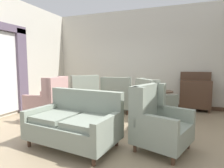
% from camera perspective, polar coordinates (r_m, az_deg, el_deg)
% --- Properties ---
extents(ground, '(8.50, 8.50, 0.00)m').
position_cam_1_polar(ground, '(4.03, -2.53, -14.55)').
color(ground, '#9E896B').
extents(wall_back, '(6.23, 0.08, 3.28)m').
position_cam_1_polar(wall_back, '(6.60, 7.52, 7.86)').
color(wall_back, beige).
rests_on(wall_back, ground).
extents(wall_left, '(0.08, 4.12, 3.28)m').
position_cam_1_polar(wall_left, '(6.28, -25.79, 7.43)').
color(wall_left, beige).
rests_on(wall_left, ground).
extents(baseboard_back, '(6.07, 0.03, 0.12)m').
position_cam_1_polar(baseboard_back, '(6.67, 7.23, -5.81)').
color(baseboard_back, '#4C3323').
rests_on(baseboard_back, ground).
extents(coffee_table, '(0.83, 0.83, 0.45)m').
position_cam_1_polar(coffee_table, '(4.14, -2.81, -8.79)').
color(coffee_table, '#4C3323').
rests_on(coffee_table, ground).
extents(porcelain_vase, '(0.19, 0.19, 0.32)m').
position_cam_1_polar(porcelain_vase, '(4.06, -3.11, -5.84)').
color(porcelain_vase, '#384C93').
rests_on(porcelain_vase, coffee_table).
extents(settee, '(1.63, 1.08, 0.95)m').
position_cam_1_polar(settee, '(3.38, -11.32, -11.64)').
color(settee, gray).
rests_on(settee, ground).
extents(armchair_near_sideboard, '(1.13, 1.13, 1.05)m').
position_cam_1_polar(armchair_near_sideboard, '(5.03, 12.48, -5.30)').
color(armchair_near_sideboard, gray).
rests_on(armchair_near_sideboard, ground).
extents(armchair_far_left, '(0.86, 0.79, 1.11)m').
position_cam_1_polar(armchair_far_left, '(4.95, -18.62, -5.40)').
color(armchair_far_left, tan).
rests_on(armchair_far_left, ground).
extents(armchair_back_corner, '(1.02, 1.05, 1.07)m').
position_cam_1_polar(armchair_back_corner, '(3.25, 13.89, -11.37)').
color(armchair_back_corner, gray).
rests_on(armchair_back_corner, ground).
extents(armchair_beside_settee, '(1.17, 1.17, 1.12)m').
position_cam_1_polar(armchair_beside_settee, '(5.49, -8.99, -4.17)').
color(armchair_beside_settee, gray).
rests_on(armchair_beside_settee, ground).
extents(armchair_foreground_right, '(0.94, 0.90, 1.06)m').
position_cam_1_polar(armchair_foreground_right, '(5.57, 1.63, -4.09)').
color(armchair_foreground_right, gray).
rests_on(armchair_foreground_right, ground).
extents(side_table, '(0.60, 0.60, 0.72)m').
position_cam_1_polar(side_table, '(5.13, 14.86, -5.16)').
color(side_table, '#4C3323').
rests_on(side_table, ground).
extents(sideboard, '(0.88, 0.38, 1.19)m').
position_cam_1_polar(sideboard, '(6.20, 24.10, -2.71)').
color(sideboard, '#4C3323').
rests_on(sideboard, ground).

